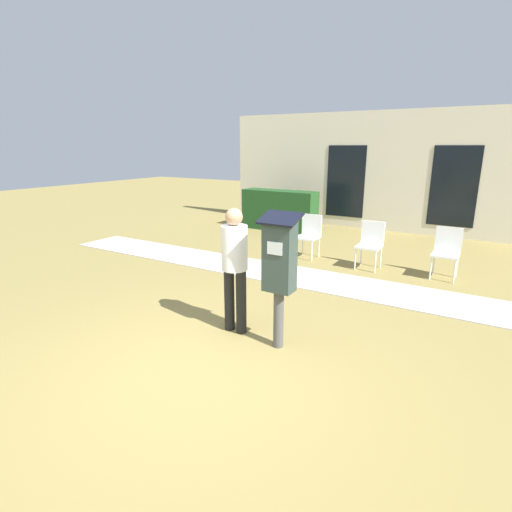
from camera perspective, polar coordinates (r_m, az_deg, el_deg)
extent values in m
plane|color=olive|center=(4.35, -7.94, -16.46)|extent=(40.00, 40.00, 0.00)
cube|color=beige|center=(7.07, 9.79, -3.57)|extent=(12.00, 1.10, 0.02)
cube|color=beige|center=(11.58, 19.66, 11.20)|extent=(10.00, 0.24, 3.20)
cube|color=black|center=(11.85, 12.67, 10.33)|extent=(1.10, 0.02, 2.00)
cube|color=black|center=(11.27, 26.41, 8.86)|extent=(1.10, 0.02, 2.00)
cylinder|color=#4C4C4C|center=(4.69, 3.23, -8.96)|extent=(0.12, 0.12, 0.70)
cube|color=#2D3D38|center=(4.43, 3.38, -0.10)|extent=(0.34, 0.22, 0.80)
cube|color=silver|center=(4.30, 2.68, 1.08)|extent=(0.18, 0.01, 0.14)
cube|color=black|center=(4.34, 3.47, 5.40)|extent=(0.44, 0.31, 0.12)
cylinder|color=black|center=(5.10, -3.83, -6.17)|extent=(0.13, 0.13, 0.82)
cylinder|color=black|center=(5.01, -2.12, -6.57)|extent=(0.13, 0.13, 0.82)
cylinder|color=white|center=(4.84, -3.10, 1.18)|extent=(0.32, 0.32, 0.55)
sphere|color=tan|center=(4.76, -3.16, 5.61)|extent=(0.21, 0.21, 0.21)
cylinder|color=white|center=(8.37, 5.59, 1.03)|extent=(0.03, 0.03, 0.42)
cylinder|color=white|center=(8.22, 7.97, 0.68)|extent=(0.03, 0.03, 0.42)
cylinder|color=white|center=(8.70, 6.68, 1.56)|extent=(0.03, 0.03, 0.42)
cylinder|color=white|center=(8.56, 8.99, 1.24)|extent=(0.03, 0.03, 0.42)
cube|color=white|center=(8.41, 7.36, 2.65)|extent=(0.44, 0.44, 0.04)
cube|color=white|center=(8.54, 7.97, 4.46)|extent=(0.44, 0.04, 0.44)
cylinder|color=white|center=(7.81, 13.99, -0.42)|extent=(0.03, 0.03, 0.42)
cylinder|color=white|center=(7.72, 16.68, -0.81)|extent=(0.03, 0.03, 0.42)
cylinder|color=white|center=(8.16, 14.80, 0.21)|extent=(0.03, 0.03, 0.42)
cylinder|color=white|center=(8.07, 17.38, -0.16)|extent=(0.03, 0.03, 0.42)
cube|color=white|center=(7.88, 15.83, 1.32)|extent=(0.44, 0.44, 0.04)
cube|color=white|center=(8.02, 16.35, 3.26)|extent=(0.44, 0.04, 0.44)
cylinder|color=white|center=(7.65, 23.68, -1.62)|extent=(0.03, 0.03, 0.42)
cylinder|color=white|center=(7.62, 26.49, -2.02)|extent=(0.03, 0.03, 0.42)
cylinder|color=white|center=(8.01, 24.07, -0.93)|extent=(0.03, 0.03, 0.42)
cylinder|color=white|center=(7.98, 26.76, -1.31)|extent=(0.03, 0.03, 0.42)
cube|color=white|center=(7.76, 25.44, 0.16)|extent=(0.44, 0.44, 0.04)
cube|color=white|center=(7.90, 25.81, 2.15)|extent=(0.44, 0.04, 0.44)
cube|color=#1E471E|center=(11.23, 3.36, 6.55)|extent=(2.12, 0.60, 1.10)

